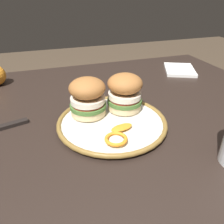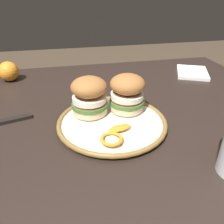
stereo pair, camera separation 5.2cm
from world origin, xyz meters
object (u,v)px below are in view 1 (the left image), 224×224
dinner_plate (112,122)px  dining_table (125,156)px  sandwich_half_left (88,96)px  sandwich_half_right (125,92)px

dinner_plate → dining_table: bearing=-27.3°
dining_table → sandwich_half_left: 0.20m
dining_table → dinner_plate: (-0.03, 0.02, 0.11)m
dinner_plate → sandwich_half_right: 0.09m
sandwich_half_left → sandwich_half_right: bearing=-1.5°
sandwich_half_left → sandwich_half_right: same height
dining_table → dinner_plate: bearing=152.7°
dining_table → dinner_plate: 0.11m
sandwich_half_left → dining_table: bearing=-39.0°
dining_table → sandwich_half_right: (0.02, 0.07, 0.17)m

